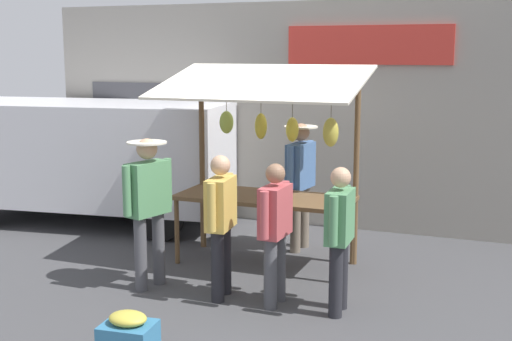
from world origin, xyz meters
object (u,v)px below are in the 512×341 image
shopper_in_striped_shirt (340,231)px  produce_crate_near (128,337)px  shopper_with_ponytail (221,217)px  shopper_with_shopping_bag (275,225)px  shopper_in_grey_tee (148,200)px  vendor_with_sunhat (300,175)px  market_stall (267,143)px  parked_van (81,150)px

shopper_in_striped_shirt → produce_crate_near: (1.45, 1.69, -0.67)m
produce_crate_near → shopper_with_ponytail: bearing=-95.2°
shopper_with_shopping_bag → shopper_in_grey_tee: 1.52m
vendor_with_sunhat → shopper_with_ponytail: (0.24, 2.05, -0.13)m
market_stall → shopper_in_grey_tee: (0.93, 1.31, -0.52)m
shopper_with_ponytail → parked_van: 4.21m
vendor_with_sunhat → shopper_in_grey_tee: 2.33m
shopper_with_ponytail → shopper_with_shopping_bag: shopper_with_ponytail is taller
shopper_in_grey_tee → produce_crate_near: size_ratio=3.48×
parked_van → produce_crate_near: (-3.33, 4.00, -0.93)m
market_stall → shopper_in_striped_shirt: market_stall is taller
shopper_with_shopping_bag → shopper_in_striped_shirt: bearing=-86.0°
shopper_with_ponytail → shopper_in_striped_shirt: 1.30m
shopper_with_shopping_bag → market_stall: bearing=26.2°
vendor_with_sunhat → parked_van: (3.72, -0.31, 0.09)m
shopper_with_shopping_bag → parked_van: 4.72m
market_stall → produce_crate_near: size_ratio=5.09×
vendor_with_sunhat → shopper_with_ponytail: size_ratio=1.09×
parked_van → produce_crate_near: size_ratio=9.37×
shopper_with_shopping_bag → parked_van: size_ratio=0.33×
vendor_with_sunhat → shopper_with_shopping_bag: 2.06m
vendor_with_sunhat → shopper_in_striped_shirt: (-1.06, 2.00, -0.16)m
vendor_with_sunhat → shopper_with_ponytail: 2.06m
market_stall → produce_crate_near: bearing=86.4°
vendor_with_sunhat → shopper_with_ponytail: vendor_with_sunhat is taller
shopper_in_grey_tee → shopper_in_striped_shirt: 2.20m
vendor_with_sunhat → parked_van: 3.74m
shopper_in_grey_tee → shopper_in_striped_shirt: shopper_in_grey_tee is taller
shopper_in_grey_tee → market_stall: bearing=-19.9°
market_stall → vendor_with_sunhat: 0.91m
market_stall → shopper_with_shopping_bag: 1.57m
vendor_with_sunhat → market_stall: bearing=-9.1°
shopper_in_striped_shirt → produce_crate_near: 2.32m
shopper_in_grey_tee → produce_crate_near: bearing=-140.2°
market_stall → vendor_with_sunhat: bearing=-105.8°
vendor_with_sunhat → shopper_in_grey_tee: bearing=-22.5°
vendor_with_sunhat → shopper_with_shopping_bag: (-0.37, 2.02, -0.16)m
market_stall → produce_crate_near: 3.26m
shopper_in_striped_shirt → parked_van: bearing=62.3°
shopper_in_grey_tee → parked_van: 3.49m
shopper_with_ponytail → shopper_in_grey_tee: (0.90, -0.01, 0.12)m
shopper_with_shopping_bag → parked_van: parked_van is taller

